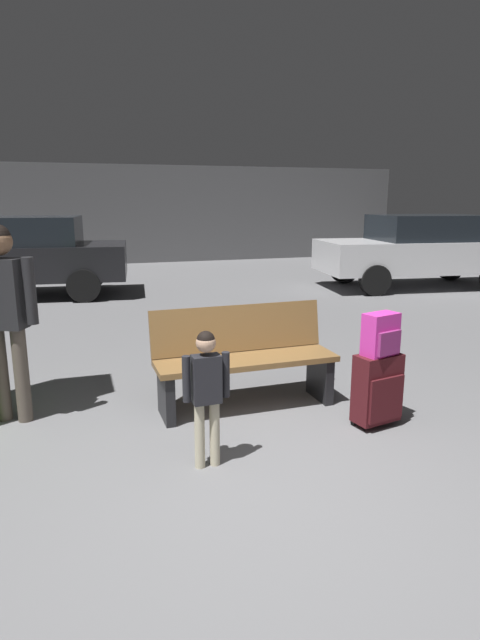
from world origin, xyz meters
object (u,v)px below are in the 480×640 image
Objects in this scene: backpack_bright at (381,335)px; child at (206,385)px; bench at (244,358)px; parked_car_far at (17,255)px; parked_car_side at (420,249)px; suitcase at (378,389)px; adult at (4,303)px.

backpack_bright is 0.35× the size of child.
parked_car_far is at bearing 110.54° from bench.
child is at bearing -135.18° from parked_car_side.
bench is 1.17m from suitcase.
backpack_bright is at bearing -28.68° from suitcase.
suitcase is at bearing -39.88° from bench.
bench is at bearing -69.46° from parked_car_far.
bench is 2.67× the size of suitcase.
parked_car_side is at bearing 51.58° from suitcase.
parked_car_side is (5.56, 5.13, 0.36)m from bench.
parked_car_far reaches higher than backpack_bright.
adult is (-2.84, 1.02, 0.69)m from suitcase.
suitcase is 1.78× the size of backpack_bright.
parked_car_side is (7.98, -1.32, 0.00)m from parked_car_far.
bench reaches higher than suitcase.
backpack_bright is 0.08× the size of parked_car_side.
bench is 0.99× the size of adult.
child is 1.88m from adult.
child reaches higher than backpack_bright.
bench is at bearing -137.30° from parked_car_side.
parked_car_side is at bearing 32.96° from adult.
parked_car_side is at bearing -9.41° from parked_car_far.
bench is 4.74× the size of backpack_bright.
adult is at bearing -147.04° from parked_car_side.
parked_car_far is (-1.83, 7.43, 0.21)m from child.
parked_car_far is at bearing 170.59° from parked_car_side.
adult is (-2.84, 1.02, 0.24)m from backpack_bright.
backpack_bright reaches higher than suitcase.
child is at bearing -171.28° from backpack_bright.
bench is 0.38× the size of parked_car_far.
child is at bearing -42.58° from adult.
bench is 6.90m from parked_car_far.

